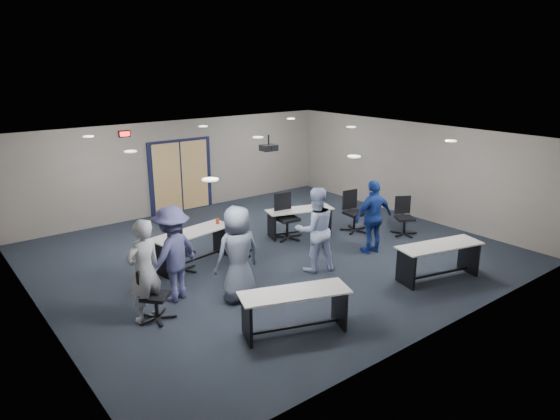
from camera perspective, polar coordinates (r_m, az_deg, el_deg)
floor at (r=11.74m, az=-0.94°, el=-4.98°), size 10.00×10.00×0.00m
back_wall at (r=15.06m, az=-11.38°, el=4.92°), size 10.00×0.04×2.70m
front_wall at (r=8.35m, az=18.04°, el=-5.11°), size 10.00×0.04×2.70m
left_wall at (r=9.35m, az=-26.31°, el=-3.73°), size 0.04×9.00×2.70m
right_wall at (r=14.78m, az=14.74°, el=4.49°), size 0.04×9.00×2.70m
ceiling at (r=11.03m, az=-1.01°, el=8.17°), size 10.00×9.00×0.04m
double_door at (r=15.09m, az=-11.25°, el=3.79°), size 2.00×0.07×2.20m
exit_sign at (r=14.19m, az=-17.35°, el=8.31°), size 0.32×0.07×0.18m
ceiling_projector at (r=11.65m, az=-1.30°, el=7.15°), size 0.35×0.32×0.37m
ceiling_can_lights at (r=11.24m, az=-1.78°, el=8.16°), size 6.24×5.74×0.02m
table_front_left at (r=8.31m, az=1.67°, el=-10.76°), size 1.91×1.19×0.74m
table_front_right at (r=10.76m, az=17.70°, el=-4.97°), size 1.93×1.04×0.75m
table_back_left at (r=11.11m, az=-9.99°, el=-3.58°), size 1.96×0.93×1.05m
table_back_right at (r=12.82m, az=2.25°, el=-0.84°), size 1.82×1.05×0.70m
chair_back_a at (r=10.80m, az=-11.15°, el=-4.64°), size 0.69×0.69×0.93m
chair_back_b at (r=11.55m, az=-4.76°, el=-2.79°), size 0.66×0.66×0.99m
chair_back_c at (r=12.53m, az=0.85°, el=-0.80°), size 0.82×0.82×1.14m
chair_back_d at (r=13.22m, az=8.55°, el=-0.19°), size 0.75×0.75×1.08m
chair_loose_left at (r=8.96m, az=-14.08°, el=-9.32°), size 0.86×0.86×0.96m
chair_loose_right at (r=13.20m, az=14.08°, el=-0.73°), size 0.85×0.85×0.99m
person_gray at (r=8.83m, az=-15.29°, el=-6.70°), size 0.75×0.58×1.83m
person_plaid at (r=9.26m, az=-4.84°, el=-5.04°), size 0.93×0.63×1.83m
person_lightblue at (r=10.57m, az=4.05°, el=-2.23°), size 1.06×0.94×1.83m
person_navy at (r=11.73m, az=10.62°, el=-0.78°), size 1.07×0.57×1.74m
person_back at (r=9.44m, az=-12.18°, el=-4.93°), size 1.34×1.05×1.83m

